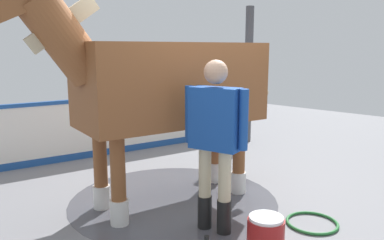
% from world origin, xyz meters
% --- Properties ---
extents(ground_plane, '(16.00, 16.00, 0.02)m').
position_xyz_m(ground_plane, '(0.00, 0.00, -0.01)').
color(ground_plane, gray).
extents(wet_patch, '(2.59, 2.59, 0.00)m').
position_xyz_m(wet_patch, '(0.25, 0.13, 0.00)').
color(wet_patch, '#4C4C54').
rests_on(wet_patch, ground).
extents(barrier_wall, '(1.41, 5.56, 1.04)m').
position_xyz_m(barrier_wall, '(2.64, -0.45, 0.48)').
color(barrier_wall, white).
rests_on(barrier_wall, ground).
extents(roof_post_far, '(0.16, 0.16, 2.68)m').
position_xyz_m(roof_post_far, '(1.37, -3.09, 1.34)').
color(roof_post_far, '#4C4C51').
rests_on(roof_post_far, ground).
extents(horse, '(1.44, 3.55, 2.62)m').
position_xyz_m(horse, '(0.28, 0.25, 1.46)').
color(horse, brown).
rests_on(horse, ground).
extents(handler, '(0.69, 0.31, 1.77)m').
position_xyz_m(handler, '(-0.64, 0.41, 1.03)').
color(handler, black).
rests_on(handler, ground).
extents(wash_bucket, '(0.35, 0.35, 0.34)m').
position_xyz_m(wash_bucket, '(-1.27, 0.41, 0.17)').
color(wash_bucket, maroon).
rests_on(wash_bucket, ground).
extents(hose_coil, '(0.56, 0.56, 0.03)m').
position_xyz_m(hose_coil, '(-1.34, -0.41, 0.02)').
color(hose_coil, '#267233').
rests_on(hose_coil, ground).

